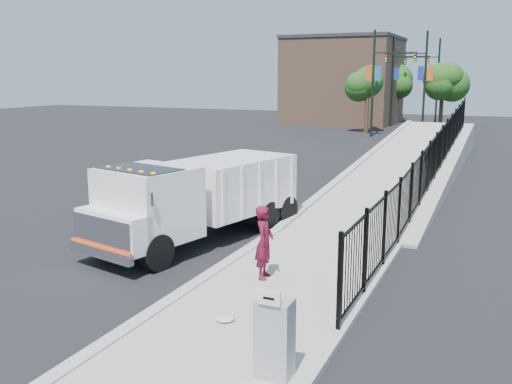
% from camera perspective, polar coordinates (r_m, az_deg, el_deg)
% --- Properties ---
extents(ground, '(120.00, 120.00, 0.00)m').
position_cam_1_polar(ground, '(13.83, -3.90, -8.19)').
color(ground, black).
rests_on(ground, ground).
extents(sidewalk, '(3.55, 12.00, 0.12)m').
position_cam_1_polar(sidewalk, '(11.36, 0.11, -12.39)').
color(sidewalk, '#9E998E').
rests_on(sidewalk, ground).
extents(curb, '(0.30, 12.00, 0.16)m').
position_cam_1_polar(curb, '(12.19, -8.36, -10.69)').
color(curb, '#ADAAA3').
rests_on(curb, ground).
extents(ramp, '(3.95, 24.06, 3.19)m').
position_cam_1_polar(ramp, '(28.17, 15.40, 1.64)').
color(ramp, '#9E998E').
rests_on(ramp, ground).
extents(iron_fence, '(0.10, 28.00, 1.80)m').
position_cam_1_polar(iron_fence, '(23.93, 17.43, 2.00)').
color(iron_fence, black).
rests_on(iron_fence, ground).
extents(truck, '(3.80, 7.34, 2.40)m').
position_cam_1_polar(truck, '(16.20, -6.07, -0.30)').
color(truck, black).
rests_on(truck, ground).
extents(worker, '(0.50, 0.67, 1.69)m').
position_cam_1_polar(worker, '(12.95, 0.84, -5.05)').
color(worker, maroon).
rests_on(worker, sidewalk).
extents(utility_cabinet, '(0.55, 0.40, 1.25)m').
position_cam_1_polar(utility_cabinet, '(8.97, 1.86, -14.42)').
color(utility_cabinet, gray).
rests_on(utility_cabinet, sidewalk).
extents(arrow_sign, '(0.35, 0.04, 0.22)m').
position_cam_1_polar(arrow_sign, '(8.49, 1.33, -10.55)').
color(arrow_sign, white).
rests_on(arrow_sign, utility_cabinet).
extents(debris, '(0.38, 0.38, 0.09)m').
position_cam_1_polar(debris, '(11.06, -3.12, -12.48)').
color(debris, silver).
rests_on(debris, sidewalk).
extents(light_pole_0, '(3.78, 0.22, 8.00)m').
position_cam_1_polar(light_pole_0, '(44.85, 12.01, 10.98)').
color(light_pole_0, black).
rests_on(light_pole_0, ground).
extents(light_pole_1, '(3.78, 0.22, 8.00)m').
position_cam_1_polar(light_pole_1, '(46.92, 16.16, 10.80)').
color(light_pole_1, black).
rests_on(light_pole_1, ground).
extents(light_pole_2, '(3.77, 0.22, 8.00)m').
position_cam_1_polar(light_pole_2, '(54.36, 13.81, 10.97)').
color(light_pole_2, black).
rests_on(light_pole_2, ground).
extents(light_pole_3, '(3.78, 0.22, 8.00)m').
position_cam_1_polar(light_pole_3, '(56.68, 17.41, 10.79)').
color(light_pole_3, black).
rests_on(light_pole_3, ground).
extents(tree_0, '(2.54, 2.54, 5.27)m').
position_cam_1_polar(tree_0, '(47.53, 11.12, 10.53)').
color(tree_0, '#382314').
rests_on(tree_0, ground).
extents(tree_1, '(2.74, 2.74, 5.37)m').
position_cam_1_polar(tree_1, '(53.42, 18.17, 10.28)').
color(tree_1, '#382314').
rests_on(tree_1, ground).
extents(tree_2, '(3.00, 3.00, 5.50)m').
position_cam_1_polar(tree_2, '(59.15, 13.94, 10.60)').
color(tree_2, '#382314').
rests_on(tree_2, ground).
extents(building, '(10.00, 10.00, 8.00)m').
position_cam_1_polar(building, '(57.52, 8.77, 10.82)').
color(building, '#8C664C').
rests_on(building, ground).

